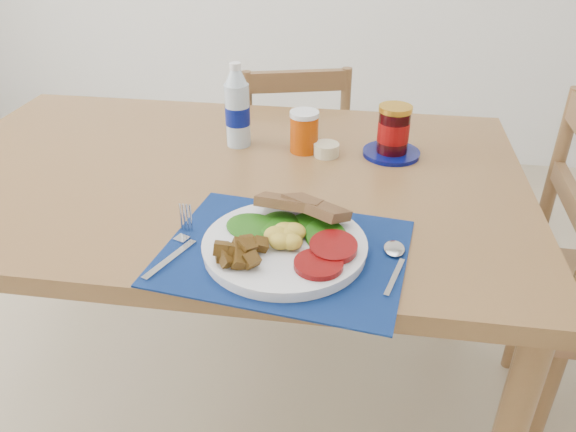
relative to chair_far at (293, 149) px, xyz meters
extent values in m
cube|color=brown|center=(-0.08, -0.65, 0.21)|extent=(1.40, 0.90, 0.04)
cylinder|color=brown|center=(-0.72, -0.26, -0.17)|extent=(0.06, 0.06, 0.71)
cylinder|color=brown|center=(0.56, -0.26, -0.17)|extent=(0.06, 0.06, 0.71)
cube|color=brown|center=(-0.02, 0.06, -0.14)|extent=(0.46, 0.44, 0.04)
cylinder|color=brown|center=(0.10, 0.25, -0.34)|extent=(0.03, 0.03, 0.37)
cylinder|color=brown|center=(-0.21, 0.16, -0.34)|extent=(0.03, 0.03, 0.37)
cylinder|color=brown|center=(0.17, -0.04, -0.34)|extent=(0.03, 0.03, 0.37)
cylinder|color=brown|center=(-0.13, -0.12, -0.34)|extent=(0.03, 0.03, 0.37)
cube|color=brown|center=(0.02, -0.09, 0.27)|extent=(0.33, 0.12, 0.43)
cylinder|color=brown|center=(0.74, -0.75, -0.32)|extent=(0.04, 0.04, 0.40)
cylinder|color=brown|center=(0.75, -0.40, -0.32)|extent=(0.04, 0.04, 0.40)
cube|color=black|center=(0.12, -0.96, 0.23)|extent=(0.47, 0.39, 0.00)
cylinder|color=silver|center=(0.12, -0.96, 0.24)|extent=(0.29, 0.29, 0.02)
ellipsoid|color=gold|center=(0.13, -0.97, 0.27)|extent=(0.07, 0.06, 0.03)
cylinder|color=maroon|center=(0.20, -1.01, 0.26)|extent=(0.08, 0.08, 0.01)
ellipsoid|color=#0E4408|center=(0.13, -0.92, 0.26)|extent=(0.16, 0.09, 0.01)
cube|color=brown|center=(0.14, -0.88, 0.28)|extent=(0.14, 0.10, 0.04)
cube|color=#B2B5BA|center=(-0.07, -1.02, 0.23)|extent=(0.06, 0.13, 0.00)
cube|color=#B2B5BA|center=(-0.07, -0.93, 0.23)|extent=(0.05, 0.07, 0.00)
cube|color=#B2B5BA|center=(0.32, -1.01, 0.23)|extent=(0.04, 0.11, 0.00)
ellipsoid|color=#B2B5BA|center=(0.32, -0.93, 0.23)|extent=(0.04, 0.05, 0.00)
cylinder|color=#ADBFCC|center=(-0.07, -0.50, 0.31)|extent=(0.06, 0.06, 0.16)
cylinder|color=navy|center=(-0.07, -0.50, 0.31)|extent=(0.06, 0.06, 0.05)
cone|color=#ADBFCC|center=(-0.07, -0.50, 0.40)|extent=(0.06, 0.06, 0.04)
cylinder|color=white|center=(-0.07, -0.50, 0.43)|extent=(0.03, 0.03, 0.02)
cylinder|color=#B43F04|center=(0.10, -0.51, 0.28)|extent=(0.07, 0.07, 0.10)
cylinder|color=beige|center=(0.16, -0.53, 0.24)|extent=(0.06, 0.06, 0.03)
cylinder|color=#050B55|center=(0.32, -0.50, 0.23)|extent=(0.14, 0.14, 0.01)
cylinder|color=black|center=(0.32, -0.50, 0.29)|extent=(0.08, 0.08, 0.10)
cylinder|color=maroon|center=(0.32, -0.50, 0.29)|extent=(0.08, 0.08, 0.05)
cylinder|color=gold|center=(0.32, -0.50, 0.35)|extent=(0.08, 0.08, 0.01)
camera|label=1|loc=(0.26, -1.79, 0.81)|focal=35.00mm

